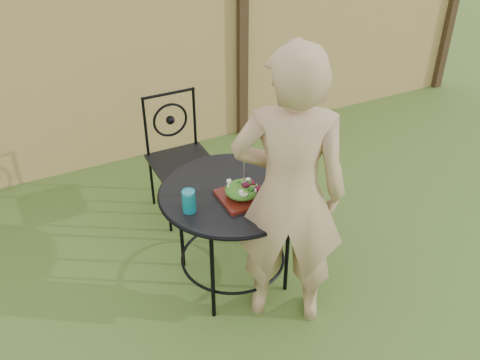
% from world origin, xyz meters
% --- Properties ---
extents(ground, '(60.00, 60.00, 0.00)m').
position_xyz_m(ground, '(0.00, 0.00, 0.00)').
color(ground, '#2F4C18').
rests_on(ground, ground).
extents(fence, '(8.00, 0.12, 1.90)m').
position_xyz_m(fence, '(-0.00, 2.19, 0.95)').
color(fence, tan).
rests_on(fence, ground).
extents(patio_table, '(0.92, 0.92, 0.72)m').
position_xyz_m(patio_table, '(0.30, 0.31, 0.59)').
color(patio_table, black).
rests_on(patio_table, ground).
extents(patio_chair, '(0.46, 0.46, 0.95)m').
position_xyz_m(patio_chair, '(0.30, 1.23, 0.50)').
color(patio_chair, black).
rests_on(patio_chair, ground).
extents(diner, '(0.78, 0.71, 1.79)m').
position_xyz_m(diner, '(0.46, -0.09, 0.89)').
color(diner, tan).
rests_on(diner, ground).
extents(salad_plate, '(0.27, 0.27, 0.02)m').
position_xyz_m(salad_plate, '(0.32, 0.21, 0.74)').
color(salad_plate, '#3D0809').
rests_on(salad_plate, patio_table).
extents(salad, '(0.21, 0.21, 0.08)m').
position_xyz_m(salad, '(0.32, 0.21, 0.79)').
color(salad, '#235614').
rests_on(salad, salad_plate).
extents(fork, '(0.01, 0.01, 0.18)m').
position_xyz_m(fork, '(0.33, 0.21, 0.92)').
color(fork, silver).
rests_on(fork, salad).
extents(drinking_glass, '(0.08, 0.08, 0.14)m').
position_xyz_m(drinking_glass, '(-0.01, 0.23, 0.79)').
color(drinking_glass, '#0C818E').
rests_on(drinking_glass, patio_table).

